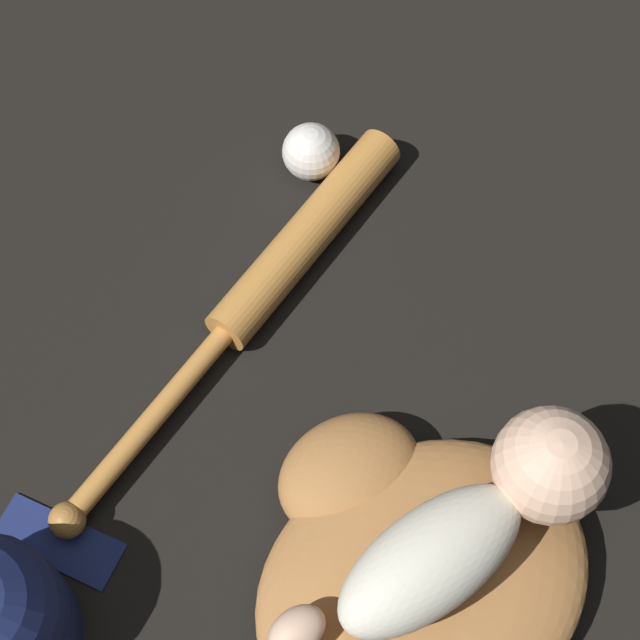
{
  "coord_description": "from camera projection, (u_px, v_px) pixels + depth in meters",
  "views": [
    {
      "loc": [
        -0.17,
        -0.22,
        1.05
      ],
      "look_at": [
        0.07,
        0.26,
        0.06
      ],
      "focal_mm": 60.0,
      "sensor_mm": 36.0,
      "label": 1
    }
  ],
  "objects": [
    {
      "name": "baseball",
      "position": [
        311.0,
        152.0,
        1.26
      ],
      "size": [
        0.07,
        0.07,
        0.07
      ],
      "color": "white",
      "rests_on": "ground"
    },
    {
      "name": "baby_figure",
      "position": [
        478.0,
        523.0,
        0.96
      ],
      "size": [
        0.36,
        0.16,
        0.11
      ],
      "color": "silver",
      "rests_on": "baseball_glove"
    },
    {
      "name": "baseball_glove",
      "position": [
        411.0,
        564.0,
        1.02
      ],
      "size": [
        0.36,
        0.35,
        0.07
      ],
      "color": "#A8703D",
      "rests_on": "ground"
    },
    {
      "name": "ground_plane",
      "position": [
        376.0,
        585.0,
        1.05
      ],
      "size": [
        6.0,
        6.0,
        0.0
      ],
      "primitive_type": "plane",
      "color": "black"
    },
    {
      "name": "baseball_bat",
      "position": [
        276.0,
        272.0,
        1.19
      ],
      "size": [
        0.53,
        0.31,
        0.05
      ],
      "color": "#C6843D",
      "rests_on": "ground"
    }
  ]
}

